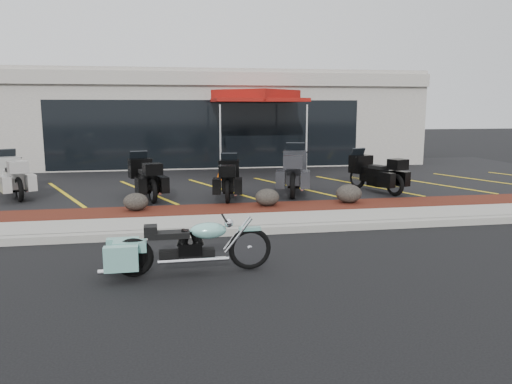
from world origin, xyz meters
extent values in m
plane|color=black|center=(0.00, 0.00, 0.00)|extent=(90.00, 90.00, 0.00)
cube|color=gray|center=(0.00, 0.90, 0.07)|extent=(24.00, 0.25, 0.15)
cube|color=gray|center=(0.00, 1.60, 0.07)|extent=(24.00, 1.20, 0.15)
cube|color=#34100B|center=(0.00, 2.80, 0.08)|extent=(24.00, 1.20, 0.16)
cube|color=black|center=(0.00, 8.20, 0.07)|extent=(26.00, 9.60, 0.15)
cube|color=#9A958B|center=(0.00, 14.50, 2.00)|extent=(18.00, 8.00, 4.00)
cube|color=black|center=(0.00, 10.52, 1.50)|extent=(12.00, 0.06, 2.60)
cube|color=#9A958B|center=(0.00, 10.49, 3.60)|extent=(18.00, 0.30, 0.50)
ellipsoid|color=black|center=(-2.31, 2.90, 0.37)|extent=(0.58, 0.48, 0.41)
ellipsoid|color=black|center=(0.81, 2.92, 0.37)|extent=(0.59, 0.49, 0.42)
ellipsoid|color=black|center=(2.90, 2.95, 0.39)|extent=(0.66, 0.55, 0.47)
cone|color=#CE4C06|center=(0.18, 7.60, 0.38)|extent=(0.46, 0.46, 0.46)
cylinder|color=silver|center=(0.63, 7.71, 1.39)|extent=(0.06, 0.06, 2.47)
cylinder|color=silver|center=(3.55, 8.45, 1.39)|extent=(0.06, 0.06, 2.47)
cylinder|color=silver|center=(-0.11, 10.63, 1.39)|extent=(0.06, 0.06, 2.47)
cylinder|color=silver|center=(2.81, 11.36, 1.39)|extent=(0.06, 0.06, 2.47)
cube|color=maroon|center=(1.72, 9.54, 2.78)|extent=(3.91, 3.91, 0.13)
cube|color=maroon|center=(1.72, 9.54, 2.96)|extent=(3.24, 3.24, 0.38)
camera|label=1|loc=(-1.55, -8.78, 2.54)|focal=35.00mm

